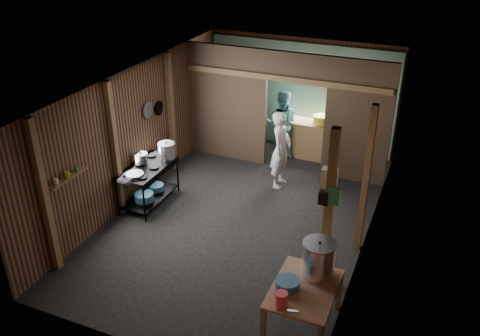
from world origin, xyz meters
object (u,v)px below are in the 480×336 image
at_px(gas_range, 149,185).
at_px(stove_pot_large, 167,151).
at_px(yellow_tub, 321,120).
at_px(prep_table, 303,307).
at_px(stock_pot, 319,259).
at_px(cook, 281,150).
at_px(pink_bucket, 281,299).

distance_m(gas_range, stove_pot_large, 0.74).
bearing_deg(yellow_tub, prep_table, -77.22).
bearing_deg(prep_table, stock_pot, 76.59).
relative_size(stock_pot, yellow_tub, 1.57).
xyz_separation_m(gas_range, stock_pot, (3.79, -1.68, 0.53)).
relative_size(stove_pot_large, stock_pot, 0.62).
bearing_deg(cook, pink_bucket, -161.20).
xyz_separation_m(prep_table, stock_pot, (0.08, 0.34, 0.59)).
height_order(prep_table, pink_bucket, pink_bucket).
relative_size(pink_bucket, yellow_tub, 0.56).
distance_m(gas_range, stock_pot, 4.18).
bearing_deg(stock_pot, pink_bucket, -108.80).
distance_m(prep_table, yellow_tub, 5.44).
height_order(gas_range, cook, cook).
relative_size(prep_table, pink_bucket, 5.99).
xyz_separation_m(gas_range, yellow_tub, (2.51, 3.25, 0.54)).
height_order(gas_range, stove_pot_large, stove_pot_large).
bearing_deg(yellow_tub, stove_pot_large, -130.19).
bearing_deg(yellow_tub, stock_pot, -75.48).
xyz_separation_m(pink_bucket, cook, (-1.42, 4.14, 0.03)).
bearing_deg(pink_bucket, yellow_tub, 100.07).
xyz_separation_m(stock_pot, pink_bucket, (-0.26, -0.77, -0.15)).
relative_size(stove_pot_large, cook, 0.21).
bearing_deg(yellow_tub, pink_bucket, -79.93).
bearing_deg(gas_range, stove_pot_large, 70.21).
xyz_separation_m(stove_pot_large, pink_bucket, (3.36, -2.93, -0.17)).
distance_m(stove_pot_large, stock_pot, 4.21).
xyz_separation_m(prep_table, cook, (-1.60, 3.71, 0.47)).
relative_size(stove_pot_large, yellow_tub, 0.98).
xyz_separation_m(stove_pot_large, yellow_tub, (2.34, 2.77, -0.00)).
xyz_separation_m(prep_table, yellow_tub, (-1.20, 5.27, 0.60)).
relative_size(prep_table, yellow_tub, 3.38).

